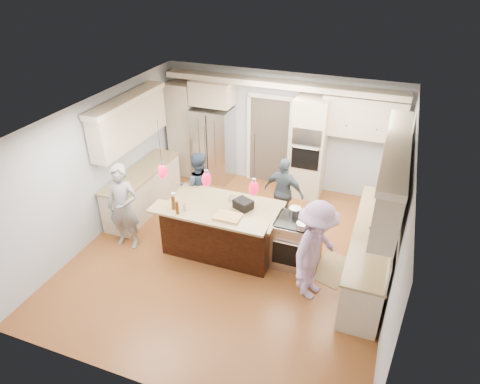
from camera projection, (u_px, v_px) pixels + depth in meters
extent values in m
plane|color=#9F572B|center=(233.00, 253.00, 8.07)|extent=(6.00, 6.00, 0.00)
cube|color=#B2BCC6|center=(280.00, 130.00, 9.82)|extent=(5.50, 0.04, 2.70)
cube|color=#B2BCC6|center=(139.00, 313.00, 4.97)|extent=(5.50, 0.04, 2.70)
cube|color=#B2BCC6|center=(100.00, 166.00, 8.23)|extent=(0.04, 6.00, 2.70)
cube|color=#B2BCC6|center=(400.00, 223.00, 6.56)|extent=(0.04, 6.00, 2.70)
cube|color=white|center=(232.00, 117.00, 6.71)|extent=(5.50, 6.00, 0.04)
cube|color=#B7B7BC|center=(213.00, 145.00, 10.23)|extent=(0.90, 0.70, 1.80)
cube|color=beige|center=(309.00, 149.00, 9.42)|extent=(0.72, 0.64, 2.30)
cube|color=black|center=(307.00, 137.00, 8.96)|extent=(0.60, 0.02, 0.35)
cube|color=black|center=(305.00, 159.00, 9.21)|extent=(0.60, 0.02, 0.50)
cylinder|color=#B7B7BC|center=(306.00, 149.00, 9.06)|extent=(0.55, 0.02, 0.02)
cube|color=beige|center=(184.00, 129.00, 10.39)|extent=(0.60, 0.58, 2.30)
cube|color=beige|center=(212.00, 93.00, 9.64)|extent=(0.95, 0.58, 0.55)
cube|color=beige|center=(363.00, 118.00, 8.82)|extent=(1.70, 0.35, 0.85)
cube|color=beige|center=(280.00, 84.00, 9.09)|extent=(5.30, 0.38, 0.12)
cube|color=#4C443A|center=(270.00, 141.00, 10.04)|extent=(0.90, 0.06, 2.10)
cube|color=white|center=(271.00, 97.00, 9.46)|extent=(1.04, 0.06, 0.10)
cube|color=beige|center=(369.00, 254.00, 7.36)|extent=(0.60, 3.00, 0.88)
cube|color=tan|center=(373.00, 232.00, 7.13)|extent=(0.64, 3.05, 0.04)
cube|color=beige|center=(392.00, 176.00, 6.55)|extent=(0.35, 3.00, 0.85)
cube|color=beige|center=(398.00, 147.00, 6.31)|extent=(0.37, 3.10, 0.10)
cube|color=beige|center=(143.00, 191.00, 9.23)|extent=(0.60, 2.20, 0.88)
cube|color=tan|center=(141.00, 172.00, 8.99)|extent=(0.64, 2.25, 0.04)
cube|color=beige|center=(129.00, 123.00, 8.49)|extent=(0.35, 2.20, 0.85)
cube|color=beige|center=(127.00, 99.00, 8.24)|extent=(0.37, 2.30, 0.10)
cube|color=black|center=(224.00, 227.00, 8.05)|extent=(2.00, 1.00, 0.88)
cube|color=tan|center=(223.00, 207.00, 7.82)|extent=(2.10, 1.10, 0.04)
cube|color=black|center=(212.00, 240.00, 7.54)|extent=(2.00, 0.12, 1.08)
cube|color=tan|center=(207.00, 217.00, 7.15)|extent=(2.10, 0.42, 0.04)
cube|color=black|center=(243.00, 204.00, 7.69)|extent=(0.39, 0.36, 0.17)
cube|color=#B7B7BC|center=(295.00, 242.00, 7.62)|extent=(0.76, 0.66, 0.90)
cube|color=black|center=(290.00, 256.00, 7.38)|extent=(0.65, 0.01, 0.45)
cube|color=black|center=(297.00, 221.00, 7.39)|extent=(0.72, 0.59, 0.02)
cube|color=black|center=(318.00, 248.00, 7.50)|extent=(0.06, 0.71, 0.88)
cylinder|color=black|center=(159.00, 142.00, 6.81)|extent=(0.01, 0.01, 0.75)
ellipsoid|color=red|center=(162.00, 171.00, 7.07)|extent=(0.15, 0.15, 0.26)
cylinder|color=black|center=(205.00, 149.00, 6.56)|extent=(0.01, 0.01, 0.75)
ellipsoid|color=red|center=(206.00, 179.00, 6.83)|extent=(0.15, 0.15, 0.26)
cylinder|color=black|center=(254.00, 157.00, 6.32)|extent=(0.01, 0.01, 0.75)
ellipsoid|color=red|center=(254.00, 188.00, 6.59)|extent=(0.15, 0.15, 0.26)
imported|color=gray|center=(123.00, 207.00, 7.89)|extent=(0.66, 0.46, 1.71)
imported|color=#2B3B54|center=(198.00, 187.00, 8.71)|extent=(0.92, 0.85, 1.53)
imported|color=#475764|center=(284.00, 192.00, 8.60)|extent=(0.91, 0.51, 1.46)
imported|color=#AE8EBF|center=(316.00, 251.00, 6.72)|extent=(0.95, 1.27, 1.76)
cube|color=#988153|center=(333.00, 269.00, 7.67)|extent=(0.88, 1.06, 0.01)
cylinder|color=silver|center=(174.00, 200.00, 7.33)|extent=(0.08, 0.08, 0.28)
cylinder|color=#4F290E|center=(173.00, 203.00, 7.27)|extent=(0.09, 0.09, 0.26)
cylinder|color=#4F290E|center=(177.00, 208.00, 7.15)|extent=(0.08, 0.08, 0.24)
cylinder|color=#4F290E|center=(173.00, 201.00, 7.31)|extent=(0.07, 0.07, 0.25)
cylinder|color=#B7B7BC|center=(185.00, 207.00, 7.28)|extent=(0.08, 0.08, 0.12)
cube|color=tan|center=(228.00, 217.00, 7.10)|extent=(0.44, 0.31, 0.03)
cylinder|color=#B7B7BC|center=(295.00, 211.00, 7.54)|extent=(0.21, 0.21, 0.12)
cylinder|color=#B7B7BC|center=(302.00, 226.00, 7.16)|extent=(0.21, 0.21, 0.10)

